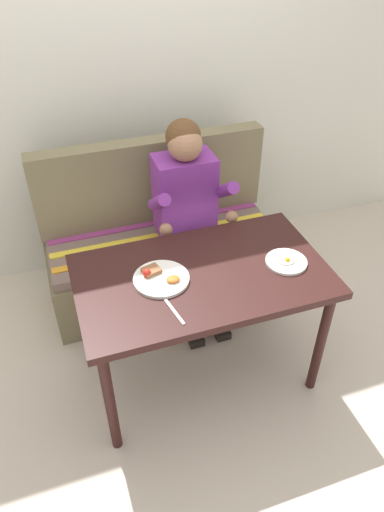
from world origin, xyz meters
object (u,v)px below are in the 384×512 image
person (188,204)px  fork (174,312)px  couch (161,248)px  plate_breakfast (160,278)px  plate_eggs (286,261)px  table (202,286)px

person → fork: 0.86m
couch → plate_breakfast: (-0.20, -0.75, 0.41)m
plate_eggs → fork: bearing=-166.7°
plate_breakfast → plate_eggs: 0.62m
table → fork: fork is taller
person → plate_breakfast: 0.66m
person → plate_eggs: size_ratio=6.00×
person → plate_breakfast: size_ratio=4.61×
couch → plate_breakfast: bearing=-105.0°
fork → plate_eggs: bearing=2.5°
plate_breakfast → fork: (-0.00, -0.22, -0.01)m
table → fork: size_ratio=7.06×
person → plate_eggs: person is taller
person → fork: bearing=-112.4°
table → person: 0.61m
table → couch: size_ratio=0.83×
plate_eggs → plate_breakfast: bearing=172.8°
couch → plate_breakfast: size_ratio=5.48×
table → fork: 0.30m
table → plate_eggs: size_ratio=5.94×
couch → fork: 1.07m
couch → person: 0.46m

